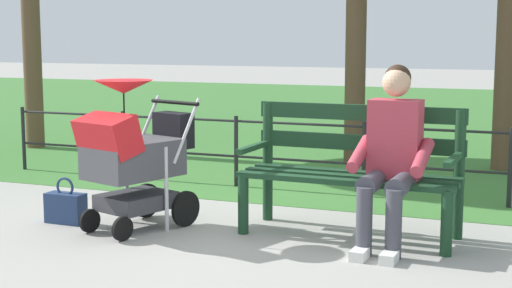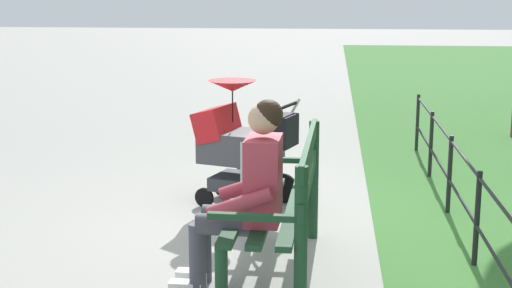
{
  "view_description": "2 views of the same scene",
  "coord_description": "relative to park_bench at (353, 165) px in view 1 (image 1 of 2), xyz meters",
  "views": [
    {
      "loc": [
        -2.31,
        5.34,
        1.47
      ],
      "look_at": [
        -0.24,
        0.18,
        0.69
      ],
      "focal_mm": 53.63,
      "sensor_mm": 36.0,
      "label": 1
    },
    {
      "loc": [
        -5.84,
        -0.42,
        1.97
      ],
      "look_at": [
        -0.24,
        0.15,
        0.78
      ],
      "focal_mm": 52.28,
      "sensor_mm": 36.0,
      "label": 2
    }
  ],
  "objects": [
    {
      "name": "park_fence",
      "position": [
        0.89,
        -1.36,
        -0.11
      ],
      "size": [
        6.46,
        0.04,
        0.7
      ],
      "color": "black",
      "rests_on": "ground"
    },
    {
      "name": "stroller",
      "position": [
        1.58,
        0.5,
        0.07
      ],
      "size": [
        0.74,
        0.99,
        1.15
      ],
      "color": "black",
      "rests_on": "ground"
    },
    {
      "name": "grass_lawn",
      "position": [
        0.89,
        -8.68,
        -0.52
      ],
      "size": [
        40.0,
        16.0,
        0.01
      ],
      "primitive_type": "cube",
      "color": "#3D7533",
      "rests_on": "ground"
    },
    {
      "name": "handbag",
      "position": [
        2.19,
        0.52,
        -0.4
      ],
      "size": [
        0.32,
        0.14,
        0.37
      ],
      "color": "navy",
      "rests_on": "ground"
    },
    {
      "name": "person_on_bench",
      "position": [
        -0.33,
        0.22,
        0.15
      ],
      "size": [
        0.54,
        0.74,
        1.28
      ],
      "color": "#42424C",
      "rests_on": "ground"
    },
    {
      "name": "ground_plane",
      "position": [
        0.89,
        0.12,
        -0.53
      ],
      "size": [
        60.0,
        60.0,
        0.0
      ],
      "primitive_type": "plane",
      "color": "#9E9B93"
    },
    {
      "name": "park_bench",
      "position": [
        0.0,
        0.0,
        0.0
      ],
      "size": [
        1.61,
        0.64,
        0.96
      ],
      "color": "#193D23",
      "rests_on": "ground"
    }
  ]
}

